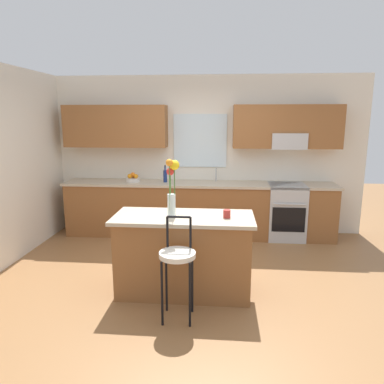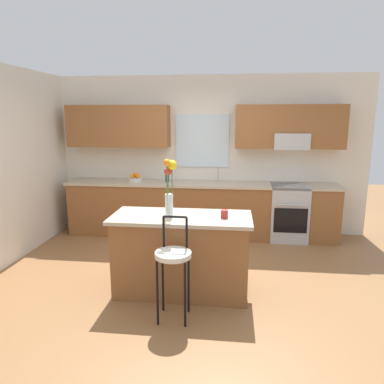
% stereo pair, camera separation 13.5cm
% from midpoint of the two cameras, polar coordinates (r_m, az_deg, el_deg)
% --- Properties ---
extents(ground_plane, '(14.00, 14.00, 0.00)m').
position_cam_midpoint_polar(ground_plane, '(4.67, -1.26, -13.52)').
color(ground_plane, olive).
extents(wall_left, '(0.12, 4.60, 2.70)m').
position_cam_midpoint_polar(wall_left, '(5.45, -28.82, 3.53)').
color(wall_left, silver).
rests_on(wall_left, ground).
extents(back_wall_assembly, '(5.60, 0.50, 2.70)m').
position_cam_midpoint_polar(back_wall_assembly, '(6.21, 0.92, 7.33)').
color(back_wall_assembly, silver).
rests_on(back_wall_assembly, ground).
extents(counter_run, '(4.56, 0.64, 0.92)m').
position_cam_midpoint_polar(counter_run, '(6.11, 0.46, -2.70)').
color(counter_run, brown).
rests_on(counter_run, ground).
extents(sink_faucet, '(0.02, 0.13, 0.23)m').
position_cam_midpoint_polar(sink_faucet, '(6.11, 3.22, 2.99)').
color(sink_faucet, '#B7BABC').
rests_on(sink_faucet, counter_run).
extents(oven_range, '(0.60, 0.64, 0.92)m').
position_cam_midpoint_polar(oven_range, '(6.15, 14.12, -3.03)').
color(oven_range, '#B7BABC').
rests_on(oven_range, ground).
extents(kitchen_island, '(1.57, 0.69, 0.92)m').
position_cam_midpoint_polar(kitchen_island, '(4.15, -2.27, -9.91)').
color(kitchen_island, brown).
rests_on(kitchen_island, ground).
extents(bar_stool_near, '(0.36, 0.36, 1.04)m').
position_cam_midpoint_polar(bar_stool_near, '(3.57, -3.43, -10.66)').
color(bar_stool_near, black).
rests_on(bar_stool_near, ground).
extents(flower_vase, '(0.14, 0.14, 0.65)m').
position_cam_midpoint_polar(flower_vase, '(3.88, -4.22, 1.06)').
color(flower_vase, silver).
rests_on(flower_vase, kitchen_island).
extents(mug_ceramic, '(0.08, 0.08, 0.09)m').
position_cam_midpoint_polar(mug_ceramic, '(3.92, 4.61, -3.50)').
color(mug_ceramic, '#A52D28').
rests_on(mug_ceramic, kitchen_island).
extents(fruit_bowl_oranges, '(0.24, 0.24, 0.16)m').
position_cam_midpoint_polar(fruit_bowl_oranges, '(6.19, -10.03, 2.14)').
color(fruit_bowl_oranges, silver).
rests_on(fruit_bowl_oranges, counter_run).
extents(bottle_olive_oil, '(0.06, 0.06, 0.29)m').
position_cam_midpoint_polar(bottle_olive_oil, '(6.06, -4.94, 2.62)').
color(bottle_olive_oil, navy).
rests_on(bottle_olive_oil, counter_run).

